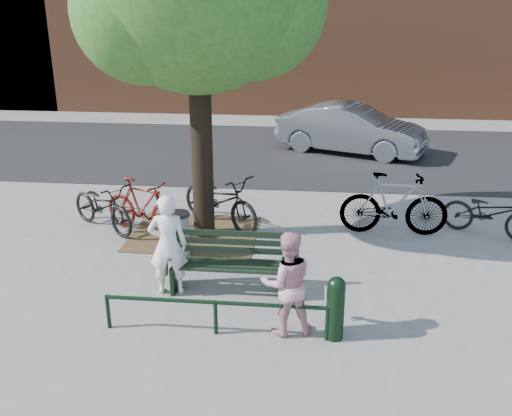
# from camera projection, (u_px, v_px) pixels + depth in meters

# --- Properties ---
(ground) EXTENTS (90.00, 90.00, 0.00)m
(ground) POSITION_uv_depth(u_px,v_px,m) (229.00, 291.00, 8.91)
(ground) COLOR gray
(ground) RESTS_ON ground
(dirt_pit) EXTENTS (2.40, 2.00, 0.02)m
(dirt_pit) POSITION_uv_depth(u_px,v_px,m) (195.00, 233.00, 11.05)
(dirt_pit) COLOR brown
(dirt_pit) RESTS_ON ground
(road) EXTENTS (40.00, 7.00, 0.01)m
(road) POSITION_uv_depth(u_px,v_px,m) (271.00, 152.00, 16.83)
(road) COLOR black
(road) RESTS_ON ground
(park_bench) EXTENTS (1.74, 0.54, 0.97)m
(park_bench) POSITION_uv_depth(u_px,v_px,m) (229.00, 261.00, 8.81)
(park_bench) COLOR black
(park_bench) RESTS_ON ground
(guard_railing) EXTENTS (3.06, 0.06, 0.51)m
(guard_railing) POSITION_uv_depth(u_px,v_px,m) (215.00, 308.00, 7.65)
(guard_railing) COLOR black
(guard_railing) RESTS_ON ground
(person_left) EXTENTS (0.64, 0.48, 1.60)m
(person_left) POSITION_uv_depth(u_px,v_px,m) (168.00, 245.00, 8.60)
(person_left) COLOR white
(person_left) RESTS_ON ground
(person_right) EXTENTS (0.83, 0.71, 1.48)m
(person_right) POSITION_uv_depth(u_px,v_px,m) (287.00, 283.00, 7.58)
(person_right) COLOR #D18F9C
(person_right) RESTS_ON ground
(bollard) EXTENTS (0.24, 0.24, 0.91)m
(bollard) POSITION_uv_depth(u_px,v_px,m) (336.00, 306.00, 7.53)
(bollard) COLOR black
(bollard) RESTS_ON ground
(litter_bin) EXTENTS (0.40, 0.40, 0.82)m
(litter_bin) POSITION_uv_depth(u_px,v_px,m) (179.00, 234.00, 9.98)
(litter_bin) COLOR gray
(litter_bin) RESTS_ON ground
(bicycle_a) EXTENTS (1.88, 1.61, 0.97)m
(bicycle_a) POSITION_uv_depth(u_px,v_px,m) (102.00, 206.00, 11.11)
(bicycle_a) COLOR black
(bicycle_a) RESTS_ON ground
(bicycle_b) EXTENTS (1.83, 1.18, 1.07)m
(bicycle_b) POSITION_uv_depth(u_px,v_px,m) (143.00, 206.00, 10.96)
(bicycle_b) COLOR #54100C
(bicycle_b) RESTS_ON ground
(bicycle_c) EXTENTS (2.08, 1.86, 1.09)m
(bicycle_c) POSITION_uv_depth(u_px,v_px,m) (220.00, 200.00, 11.26)
(bicycle_c) COLOR black
(bicycle_c) RESTS_ON ground
(bicycle_d) EXTENTS (2.05, 0.62, 1.22)m
(bicycle_d) POSITION_uv_depth(u_px,v_px,m) (394.00, 204.00, 10.85)
(bicycle_d) COLOR gray
(bicycle_d) RESTS_ON ground
(bicycle_e) EXTENTS (1.86, 1.36, 0.93)m
(bicycle_e) POSITION_uv_depth(u_px,v_px,m) (490.00, 213.00, 10.82)
(bicycle_e) COLOR black
(bicycle_e) RESTS_ON ground
(parked_car) EXTENTS (4.51, 2.93, 1.40)m
(parked_car) POSITION_uv_depth(u_px,v_px,m) (351.00, 129.00, 16.56)
(parked_car) COLOR slate
(parked_car) RESTS_ON ground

